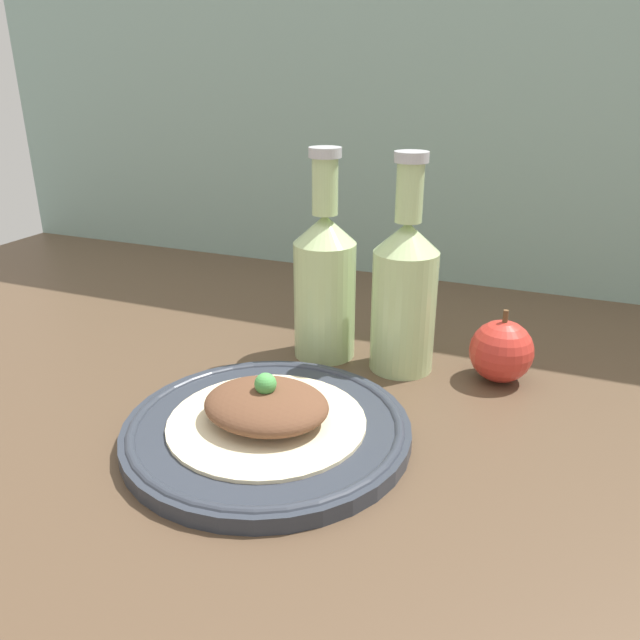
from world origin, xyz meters
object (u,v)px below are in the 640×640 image
(cider_bottle_right, at_px, (404,291))
(apple, at_px, (501,351))
(plated_food, at_px, (266,409))
(cider_bottle_left, at_px, (325,280))
(plate, at_px, (267,428))

(cider_bottle_right, height_order, apple, cider_bottle_right)
(apple, bearing_deg, plated_food, -132.28)
(plated_food, distance_m, cider_bottle_left, 0.22)
(plate, distance_m, cider_bottle_left, 0.23)
(plate, height_order, plated_food, plated_food)
(apple, bearing_deg, cider_bottle_right, -174.27)
(plate, xyz_separation_m, cider_bottle_right, (0.08, 0.21, 0.09))
(cider_bottle_left, xyz_separation_m, apple, (0.23, 0.01, -0.07))
(cider_bottle_left, relative_size, apple, 2.95)
(plate, bearing_deg, plated_food, -146.31)
(plated_food, relative_size, apple, 2.24)
(plated_food, xyz_separation_m, apple, (0.20, 0.22, 0.00))
(cider_bottle_right, bearing_deg, cider_bottle_left, 180.00)
(cider_bottle_right, bearing_deg, plate, -111.42)
(apple, bearing_deg, plate, -132.28)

